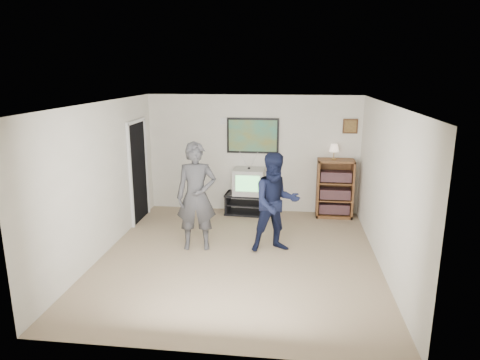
% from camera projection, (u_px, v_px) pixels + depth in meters
% --- Properties ---
extents(room_shell, '(4.51, 5.00, 2.51)m').
position_uv_depth(room_shell, '(241.00, 179.00, 7.06)').
color(room_shell, '#8A7757').
rests_on(room_shell, ground).
extents(media_stand, '(0.93, 0.56, 0.45)m').
position_uv_depth(media_stand, '(247.00, 204.00, 9.14)').
color(media_stand, black).
rests_on(media_stand, room_shell).
extents(crt_television, '(0.65, 0.55, 0.54)m').
position_uv_depth(crt_television, '(249.00, 181.00, 9.01)').
color(crt_television, '#B1B0AB').
rests_on(crt_television, media_stand).
extents(bookshelf, '(0.74, 0.42, 1.22)m').
position_uv_depth(bookshelf, '(335.00, 188.00, 8.88)').
color(bookshelf, '#533718').
rests_on(bookshelf, room_shell).
extents(table_lamp, '(0.20, 0.20, 0.31)m').
position_uv_depth(table_lamp, '(334.00, 152.00, 8.73)').
color(table_lamp, beige).
rests_on(table_lamp, bookshelf).
extents(person_tall, '(0.74, 0.54, 1.85)m').
position_uv_depth(person_tall, '(196.00, 197.00, 7.19)').
color(person_tall, '#37373A').
rests_on(person_tall, room_shell).
extents(person_short, '(0.98, 0.86, 1.69)m').
position_uv_depth(person_short, '(276.00, 203.00, 7.11)').
color(person_short, black).
rests_on(person_short, room_shell).
extents(controller_left, '(0.04, 0.13, 0.04)m').
position_uv_depth(controller_left, '(198.00, 177.00, 7.35)').
color(controller_left, white).
rests_on(controller_left, person_tall).
extents(controller_right, '(0.04, 0.11, 0.03)m').
position_uv_depth(controller_right, '(274.00, 192.00, 7.26)').
color(controller_right, white).
rests_on(controller_right, person_short).
extents(poster, '(1.10, 0.03, 0.75)m').
position_uv_depth(poster, '(253.00, 136.00, 9.01)').
color(poster, black).
rests_on(poster, room_shell).
extents(air_vent, '(0.28, 0.02, 0.14)m').
position_uv_depth(air_vent, '(227.00, 121.00, 9.01)').
color(air_vent, white).
rests_on(air_vent, room_shell).
extents(small_picture, '(0.30, 0.03, 0.30)m').
position_uv_depth(small_picture, '(350.00, 126.00, 8.73)').
color(small_picture, '#351911').
rests_on(small_picture, room_shell).
extents(doorway, '(0.03, 0.85, 2.00)m').
position_uv_depth(doorway, '(138.00, 172.00, 8.59)').
color(doorway, black).
rests_on(doorway, room_shell).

